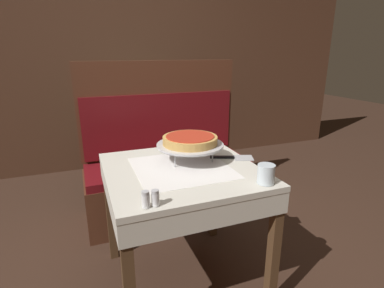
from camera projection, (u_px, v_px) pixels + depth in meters
The scene contains 12 objects.
ground_plane at pixel (183, 279), 1.82m from camera, with size 14.00×14.00×0.00m, color #382319.
dining_table_front at pixel (182, 183), 1.63m from camera, with size 0.80×0.80×0.73m.
dining_table_rear at pixel (145, 122), 3.14m from camera, with size 0.77×0.77×0.73m.
booth_bench at pixel (167, 172), 2.51m from camera, with size 1.32×0.51×1.26m.
back_wall_panel at pixel (120, 63), 3.36m from camera, with size 6.00×0.04×2.40m, color #4C2D1E.
pizza_pan_stand at pixel (190, 146), 1.68m from camera, with size 0.38×0.38×0.10m.
deep_dish_pizza at pixel (190, 140), 1.67m from camera, with size 0.31×0.31×0.05m.
pizza_server at pixel (234, 157), 1.75m from camera, with size 0.25×0.14×0.01m.
water_glass_near at pixel (266, 174), 1.40m from camera, with size 0.08×0.08×0.09m.
salt_shaker at pixel (146, 199), 1.19m from camera, with size 0.03×0.03×0.07m.
pepper_shaker at pixel (155, 198), 1.20m from camera, with size 0.03×0.03×0.07m.
condiment_caddy at pixel (139, 107), 3.15m from camera, with size 0.13×0.13×0.16m.
Camera 1 is at (-0.48, -1.42, 1.32)m, focal length 28.00 mm.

